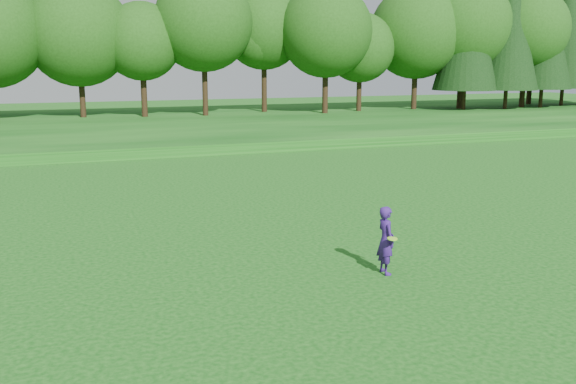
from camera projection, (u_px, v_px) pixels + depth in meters
name	position (u px, v px, depth m)	size (l,w,h in m)	color
ground	(355.00, 256.00, 16.76)	(140.00, 140.00, 0.00)	#0D440E
berm	(153.00, 125.00, 47.93)	(130.00, 30.00, 0.60)	#0D440E
walking_path	(193.00, 154.00, 35.13)	(130.00, 1.60, 0.04)	gray
treeline	(141.00, 21.00, 50.04)	(104.00, 7.00, 15.00)	#1A440F
woman	(386.00, 240.00, 15.25)	(0.42, 0.84, 1.65)	#35186C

